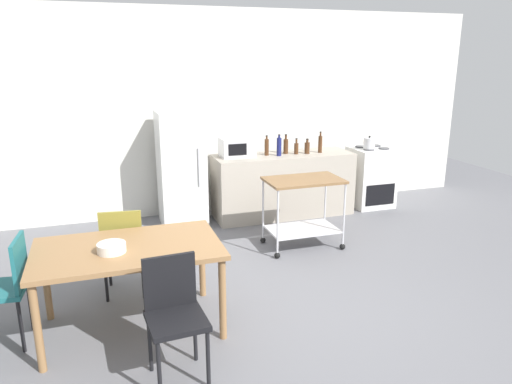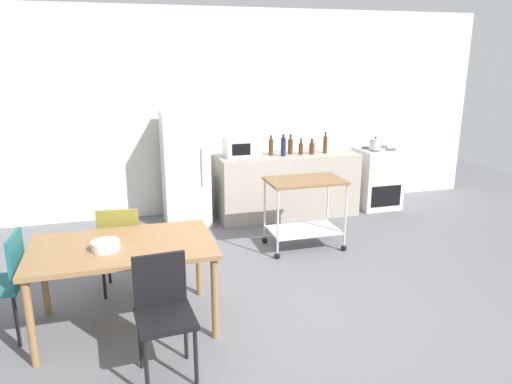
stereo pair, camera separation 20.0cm
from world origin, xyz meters
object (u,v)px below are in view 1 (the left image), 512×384
(chair_teal, at_px, (7,284))
(chair_olive, at_px, (123,245))
(bottle_wine, at_px, (307,148))
(fruit_bowl, at_px, (112,248))
(kitchen_cart, at_px, (303,201))
(kettle, at_px, (369,143))
(bottle_olive_oil, at_px, (267,147))
(bottle_sparkling_water, at_px, (296,148))
(chair_black, at_px, (174,310))
(bottle_vinegar, at_px, (279,146))
(refrigerator, at_px, (181,169))
(stove_oven, at_px, (370,177))
(dining_table, at_px, (128,256))
(microwave, at_px, (237,147))
(bottle_soy_sauce, at_px, (320,144))
(bottle_sesame_oil, at_px, (286,146))

(chair_teal, distance_m, chair_olive, 1.07)
(bottle_wine, height_order, fruit_bowl, bottle_wine)
(kitchen_cart, relative_size, fruit_bowl, 4.05)
(kettle, bearing_deg, bottle_olive_oil, 176.48)
(bottle_wine, bearing_deg, bottle_sparkling_water, 173.80)
(bottle_olive_oil, relative_size, bottle_sparkling_water, 1.24)
(chair_black, height_order, kettle, kettle)
(chair_black, height_order, bottle_sparkling_water, bottle_sparkling_water)
(chair_black, relative_size, bottle_vinegar, 2.96)
(chair_black, distance_m, refrigerator, 3.35)
(bottle_wine, xyz_separation_m, fruit_bowl, (-2.80, -2.48, -0.20))
(chair_black, height_order, bottle_olive_oil, bottle_olive_oil)
(chair_teal, height_order, stove_oven, stove_oven)
(kitchen_cart, height_order, bottle_vinegar, bottle_vinegar)
(chair_teal, bearing_deg, chair_black, 60.41)
(refrigerator, bearing_deg, dining_table, -109.19)
(refrigerator, relative_size, bottle_olive_oil, 5.52)
(chair_olive, relative_size, bottle_sparkling_water, 3.93)
(chair_olive, bearing_deg, chair_teal, 37.59)
(kitchen_cart, bearing_deg, microwave, 109.20)
(kettle, bearing_deg, refrigerator, 176.30)
(fruit_bowl, relative_size, kettle, 0.94)
(chair_olive, bearing_deg, stove_oven, -147.07)
(dining_table, height_order, bottle_wine, bottle_wine)
(chair_teal, relative_size, kettle, 3.71)
(chair_black, height_order, stove_oven, stove_oven)
(microwave, relative_size, bottle_wine, 2.14)
(chair_black, xyz_separation_m, fruit_bowl, (-0.38, 0.65, 0.27))
(bottle_soy_sauce, relative_size, fruit_bowl, 1.36)
(chair_black, height_order, bottle_sesame_oil, bottle_sesame_oil)
(bottle_soy_sauce, bearing_deg, microwave, 174.72)
(kitchen_cart, height_order, kettle, kettle)
(kitchen_cart, bearing_deg, refrigerator, 133.07)
(chair_black, xyz_separation_m, refrigerator, (0.64, 3.28, 0.26))
(bottle_olive_oil, distance_m, bottle_wine, 0.59)
(chair_teal, xyz_separation_m, bottle_soy_sauce, (3.82, 2.31, 0.51))
(bottle_wine, bearing_deg, kettle, -1.70)
(bottle_sparkling_water, relative_size, kettle, 0.94)
(fruit_bowl, bearing_deg, dining_table, 32.69)
(chair_black, bearing_deg, bottle_vinegar, 53.62)
(chair_olive, bearing_deg, fruit_bowl, 88.28)
(bottle_olive_oil, xyz_separation_m, bottle_sparkling_water, (0.43, -0.05, -0.03))
(bottle_soy_sauce, bearing_deg, bottle_sparkling_water, 178.68)
(chair_black, xyz_separation_m, bottle_wine, (2.42, 3.13, 0.47))
(chair_black, height_order, bottle_vinegar, bottle_vinegar)
(chair_teal, xyz_separation_m, kettle, (4.61, 2.27, 0.48))
(chair_black, distance_m, bottle_olive_oil, 3.72)
(bottle_vinegar, relative_size, kettle, 1.25)
(dining_table, bearing_deg, bottle_sparkling_water, 43.86)
(chair_black, xyz_separation_m, microwave, (1.42, 3.25, 0.51))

